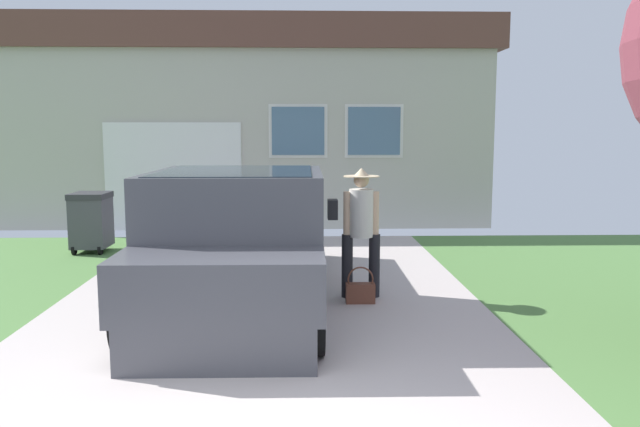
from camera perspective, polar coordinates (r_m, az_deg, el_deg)
The scene contains 5 objects.
pickup_truck at distance 7.52m, azimuth -7.22°, elevation -2.83°, with size 2.07×5.40×1.64m.
person_with_hat at distance 7.91m, azimuth 3.73°, elevation -0.94°, with size 0.48×0.44×1.63m.
handbag at distance 7.78m, azimuth 3.66°, elevation -7.01°, with size 0.35×0.15×0.45m.
house_with_garage at distance 16.66m, azimuth -5.76°, elevation 8.08°, with size 10.95×6.73×4.52m.
wheeled_trash_bin at distance 11.62m, azimuth -19.94°, elevation -0.54°, with size 0.60×0.72×1.03m.
Camera 1 is at (0.40, -3.44, 2.08)m, focal length 35.47 mm.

